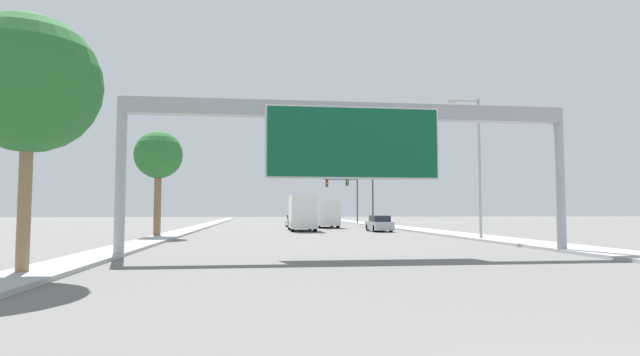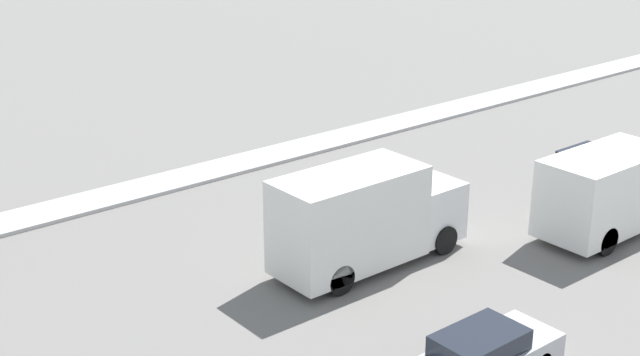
{
  "view_description": "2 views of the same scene",
  "coord_description": "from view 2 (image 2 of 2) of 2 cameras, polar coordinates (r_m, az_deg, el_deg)",
  "views": [
    {
      "loc": [
        -4.16,
        -3.88,
        1.95
      ],
      "look_at": [
        0.0,
        29.74,
        4.16
      ],
      "focal_mm": 28.0,
      "sensor_mm": 36.0,
      "label": 1
    },
    {
      "loc": [
        19.69,
        25.74,
        13.01
      ],
      "look_at": [
        -0.73,
        42.45,
        3.18
      ],
      "focal_mm": 50.0,
      "sensor_mm": 36.0,
      "label": 2
    }
  ],
  "objects": [
    {
      "name": "truck_box_secondary",
      "position": [
        33.36,
        18.36,
        -0.74
      ],
      "size": [
        2.43,
        7.0,
        3.04
      ],
      "color": "white",
      "rests_on": "ground"
    },
    {
      "name": "car_near_left",
      "position": [
        38.23,
        16.76,
        0.71
      ],
      "size": [
        1.73,
        4.22,
        1.42
      ],
      "color": "silver",
      "rests_on": "ground"
    },
    {
      "name": "truck_box_primary",
      "position": [
        28.96,
        2.87,
        -2.54
      ],
      "size": [
        2.36,
        7.01,
        3.39
      ],
      "color": "white",
      "rests_on": "ground"
    },
    {
      "name": "median_strip_left",
      "position": [
        47.62,
        8.77,
        4.44
      ],
      "size": [
        2.0,
        120.0,
        0.15
      ],
      "color": "#A7A7A7",
      "rests_on": "ground"
    }
  ]
}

